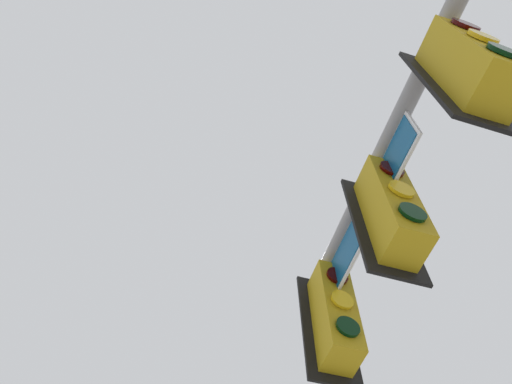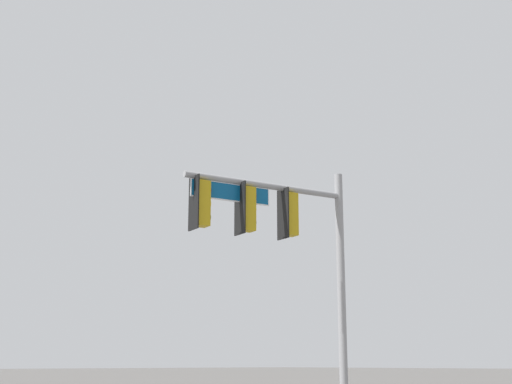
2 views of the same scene
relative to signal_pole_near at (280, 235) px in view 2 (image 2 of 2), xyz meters
The scene contains 1 object.
signal_pole_near is the anchor object (origin of this frame).
Camera 2 is at (6.26, 6.38, 1.69)m, focal length 50.00 mm.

